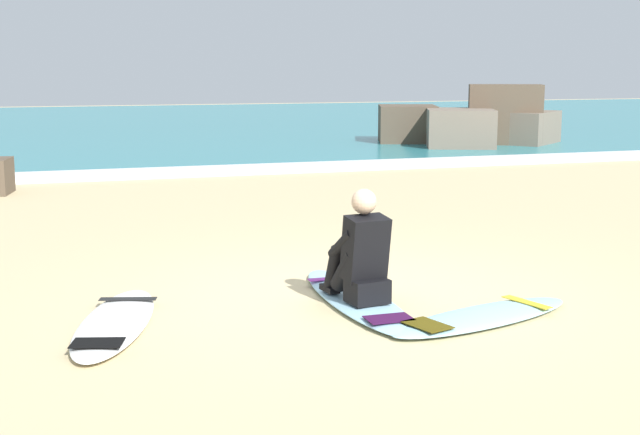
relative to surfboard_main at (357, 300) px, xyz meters
The scene contains 8 objects.
ground_plane 0.23m from the surfboard_main, 60.36° to the left, with size 80.00×80.00×0.00m, color #CCB584.
sea 23.17m from the surfboard_main, 89.73° to the left, with size 80.00×28.00×0.10m, color teal.
breaking_foam 9.47m from the surfboard_main, 89.33° to the left, with size 80.00×0.90×0.11m, color white.
surfboard_main is the anchor object (origin of this frame).
surfer_seated 0.42m from the surfboard_main, 97.47° to the right, with size 0.43×0.74×0.95m.
surfboard_spare_near 2.04m from the surfboard_main, behind, with size 1.04×2.04×0.08m.
surfboard_spare_far 1.11m from the surfboard_main, 45.72° to the right, with size 1.93×1.05×0.08m.
rock_outcrop_distant 14.85m from the surfboard_main, 58.87° to the left, with size 4.71×3.72×1.57m.
Camera 1 is at (-2.64, -6.98, 2.01)m, focal length 48.79 mm.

